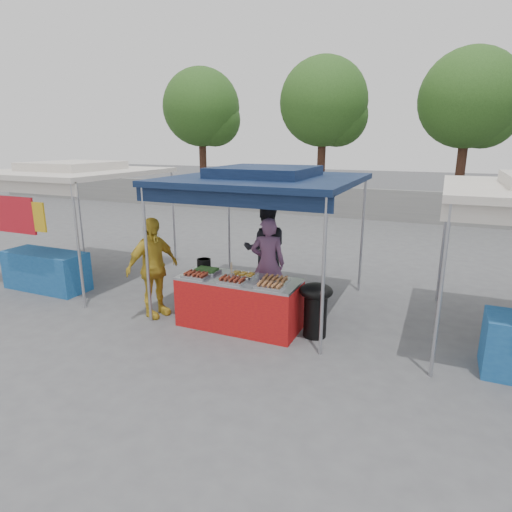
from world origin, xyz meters
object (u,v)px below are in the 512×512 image
at_px(vendor_table, 239,303).
at_px(cooking_pot, 204,263).
at_px(helper_man, 266,249).
at_px(wok_burner, 316,305).
at_px(vendor_woman, 268,264).
at_px(customer_person, 153,268).

relative_size(vendor_table, cooking_pot, 8.24).
xyz_separation_m(vendor_table, helper_man, (-0.24, 1.73, 0.48)).
height_order(wok_burner, helper_man, helper_man).
bearing_deg(wok_burner, vendor_table, 165.45).
bearing_deg(vendor_woman, wok_burner, 125.70).
height_order(vendor_woman, customer_person, customer_person).
distance_m(vendor_woman, customer_person, 2.04).
relative_size(vendor_table, customer_person, 1.13).
relative_size(vendor_table, vendor_woman, 1.18).
bearing_deg(vendor_table, helper_man, 97.84).
height_order(vendor_table, helper_man, helper_man).
distance_m(vendor_woman, helper_man, 0.85).
bearing_deg(cooking_pot, helper_man, 66.18).
bearing_deg(vendor_table, wok_burner, 7.03).
bearing_deg(vendor_table, cooking_pot, 158.00).
bearing_deg(cooking_pot, wok_burner, -5.12).
distance_m(cooking_pot, helper_man, 1.52).
height_order(cooking_pot, helper_man, helper_man).
xyz_separation_m(cooking_pot, helper_man, (0.61, 1.39, -0.01)).
relative_size(wok_burner, customer_person, 0.50).
bearing_deg(vendor_woman, customer_person, 14.72).
xyz_separation_m(wok_burner, customer_person, (-2.84, -0.31, 0.36)).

